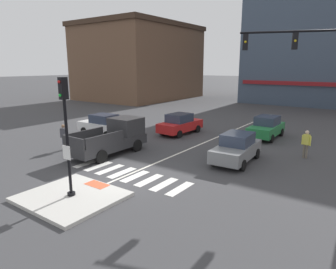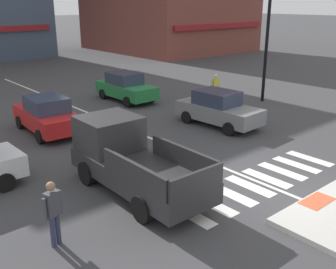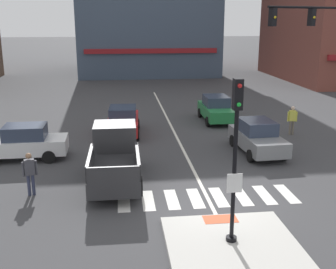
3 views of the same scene
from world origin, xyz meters
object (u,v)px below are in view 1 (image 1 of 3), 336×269
Objects in this scene: signal_pole at (66,127)px; traffic_light_mast at (324,72)px; car_grey_eastbound_mid at (237,148)px; pedestrian_waiting_far_side at (306,142)px; pedestrian_at_curb_left at (64,135)px; car_white_cross_left at (103,125)px; pickup_truck_charcoal_westbound_near at (114,138)px; car_red_westbound_far at (180,124)px; car_green_eastbound_far at (266,127)px.

signal_pole is 12.21m from traffic_light_mast.
pedestrian_waiting_far_side is at bearing 44.79° from car_grey_eastbound_mid.
car_white_cross_left is at bearing 104.68° from pedestrian_at_curb_left.
car_red_westbound_far is at bearing 86.50° from pickup_truck_charcoal_westbound_near.
signal_pole is 1.16× the size of car_green_eastbound_far.
car_white_cross_left is (-7.71, 8.89, -2.21)m from signal_pole.
car_white_cross_left is (-4.73, -3.81, 0.00)m from car_red_westbound_far.
pickup_truck_charcoal_westbound_near is at bearing 23.45° from pedestrian_at_curb_left.
traffic_light_mast is 4.59m from pedestrian_waiting_far_side.
traffic_light_mast is 15.72m from car_white_cross_left.
pedestrian_at_curb_left is (-3.14, -1.36, 0.00)m from pickup_truck_charcoal_westbound_near.
traffic_light_mast is 4.31× the size of pedestrian_waiting_far_side.
car_white_cross_left is (-15.14, -0.59, -4.20)m from traffic_light_mast.
car_grey_eastbound_mid is 7.48m from pickup_truck_charcoal_westbound_near.
signal_pole is 13.45m from pedestrian_waiting_far_side.
car_green_eastbound_far is at bearing 55.86° from pickup_truck_charcoal_westbound_near.
pickup_truck_charcoal_westbound_near is at bearing -93.50° from car_red_westbound_far.
pedestrian_waiting_far_side reaches higher than car_green_eastbound_far.
car_white_cross_left is 12.58m from car_green_eastbound_far.
signal_pole is at bearing -34.15° from pedestrian_at_curb_left.
pedestrian_waiting_far_side is at bearing 60.16° from signal_pole.
signal_pole is 1.14× the size of car_red_westbound_far.
traffic_light_mast is 5.78m from car_grey_eastbound_mid.
signal_pole is at bearing -119.84° from pedestrian_waiting_far_side.
car_red_westbound_far is (-2.97, 12.71, -2.21)m from signal_pole.
car_grey_eastbound_mid is 11.29m from car_white_cross_left.
car_red_westbound_far is 6.92m from pickup_truck_charcoal_westbound_near.
car_green_eastbound_far is 2.46× the size of pedestrian_at_curb_left.
signal_pole is at bearing -76.83° from car_red_westbound_far.
car_white_cross_left is at bearing -141.16° from car_red_westbound_far.
signal_pole is 11.97m from car_white_cross_left.
traffic_light_mast is 8.43m from car_green_eastbound_far.
pedestrian_at_curb_left reaches higher than car_white_cross_left.
car_red_westbound_far is at bearing 162.79° from traffic_light_mast.
car_grey_eastbound_mid is at bearing -165.87° from traffic_light_mast.
car_grey_eastbound_mid is at bearing 21.27° from pickup_truck_charcoal_westbound_near.
car_grey_eastbound_mid is at bearing -85.90° from car_green_eastbound_far.
car_red_westbound_far is at bearing 38.84° from car_white_cross_left.
pedestrian_at_curb_left reaches higher than car_grey_eastbound_mid.
pedestrian_waiting_far_side is (14.32, 2.64, 0.17)m from car_white_cross_left.
traffic_light_mast is 1.74× the size of car_white_cross_left.
car_white_cross_left is 5.31m from pickup_truck_charcoal_westbound_near.
traffic_light_mast is 15.39m from pedestrian_at_curb_left.
car_green_eastbound_far is 5.21m from pedestrian_waiting_far_side.
car_white_cross_left is at bearing 130.91° from signal_pole.
traffic_light_mast is 1.72× the size of car_red_westbound_far.
signal_pole is 7.02m from pickup_truck_charcoal_westbound_near.
pickup_truck_charcoal_westbound_near is (-10.82, -3.68, -4.03)m from traffic_light_mast.
traffic_light_mast is at bearing 51.93° from signal_pole.
pickup_truck_charcoal_westbound_near is 11.53m from pedestrian_waiting_far_side.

